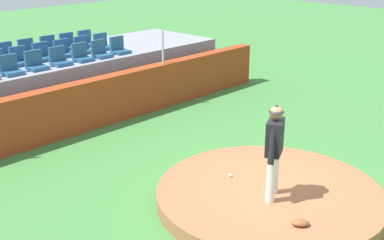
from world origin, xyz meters
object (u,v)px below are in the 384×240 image
(stadium_chair_20, at_px, (86,41))
(stadium_chair_6, at_px, (119,48))
(stadium_chair_13, at_px, (102,44))
(stadium_chair_18, at_px, (50,47))
(stadium_chair_9, at_px, (20,59))
(stadium_chair_10, at_px, (43,55))
(stadium_chair_2, at_px, (36,64))
(stadium_chair_11, at_px, (63,51))
(stadium_chair_4, at_px, (82,55))
(stadium_chair_5, at_px, (101,52))
(pitcher, at_px, (274,145))
(stadium_chair_1, at_px, (11,68))
(stadium_chair_16, at_px, (6,55))
(fielding_glove, at_px, (300,223))
(stadium_chair_3, at_px, (60,59))
(stadium_chair_12, at_px, (83,48))
(baseball, at_px, (230,175))
(stadium_chair_19, at_px, (69,44))
(stadium_chair_17, at_px, (28,51))

(stadium_chair_20, bearing_deg, stadium_chair_6, 90.87)
(stadium_chair_13, bearing_deg, stadium_chair_18, -30.80)
(stadium_chair_9, relative_size, stadium_chair_10, 1.00)
(stadium_chair_6, height_order, stadium_chair_10, same)
(stadium_chair_2, relative_size, stadium_chair_11, 1.00)
(stadium_chair_4, xyz_separation_m, stadium_chair_5, (0.66, -0.00, 0.00))
(pitcher, bearing_deg, stadium_chair_1, 73.66)
(stadium_chair_16, bearing_deg, stadium_chair_4, 130.83)
(fielding_glove, distance_m, stadium_chair_11, 9.26)
(pitcher, height_order, stadium_chair_18, pitcher)
(stadium_chair_3, distance_m, stadium_chair_10, 0.85)
(stadium_chair_9, distance_m, stadium_chair_13, 2.81)
(stadium_chair_9, relative_size, stadium_chair_18, 1.00)
(pitcher, relative_size, stadium_chair_9, 3.60)
(stadium_chair_11, distance_m, stadium_chair_12, 0.69)
(stadium_chair_6, relative_size, stadium_chair_9, 1.00)
(stadium_chair_16, bearing_deg, baseball, 94.31)
(baseball, distance_m, stadium_chair_1, 6.48)
(stadium_chair_10, bearing_deg, stadium_chair_5, 147.62)
(stadium_chair_4, height_order, stadium_chair_9, same)
(stadium_chair_1, height_order, stadium_chair_18, same)
(stadium_chair_12, distance_m, stadium_chair_18, 1.04)
(pitcher, distance_m, stadium_chair_6, 7.68)
(stadium_chair_10, bearing_deg, stadium_chair_6, 158.37)
(pitcher, xyz_separation_m, stadium_chair_20, (2.30, 8.95, 0.37))
(stadium_chair_6, height_order, stadium_chair_19, same)
(pitcher, xyz_separation_m, stadium_chair_4, (0.95, 7.27, 0.37))
(fielding_glove, relative_size, stadium_chair_3, 0.60)
(pitcher, xyz_separation_m, stadium_chair_6, (2.32, 7.31, 0.37))
(stadium_chair_2, height_order, stadium_chair_10, same)
(stadium_chair_11, bearing_deg, stadium_chair_10, -0.97)
(stadium_chair_10, xyz_separation_m, stadium_chair_19, (1.39, 0.82, 0.00))
(stadium_chair_5, xyz_separation_m, stadium_chair_18, (-0.65, 1.69, 0.00))
(fielding_glove, height_order, stadium_chair_16, stadium_chair_16)
(stadium_chair_2, bearing_deg, stadium_chair_18, -130.71)
(pitcher, relative_size, stadium_chair_4, 3.60)
(fielding_glove, bearing_deg, stadium_chair_2, 136.04)
(stadium_chair_6, height_order, stadium_chair_11, same)
(stadium_chair_17, distance_m, stadium_chair_18, 0.73)
(stadium_chair_12, distance_m, stadium_chair_17, 1.60)
(stadium_chair_1, xyz_separation_m, stadium_chair_18, (2.14, 1.68, 0.00))
(stadium_chair_11, xyz_separation_m, stadium_chair_20, (1.39, 0.83, 0.00))
(stadium_chair_1, relative_size, stadium_chair_16, 1.00)
(stadium_chair_3, relative_size, stadium_chair_10, 1.00)
(pitcher, xyz_separation_m, stadium_chair_12, (1.60, 8.13, 0.37))
(baseball, xyz_separation_m, stadium_chair_11, (0.79, 7.04, 1.38))
(pitcher, bearing_deg, baseball, 58.10)
(stadium_chair_5, relative_size, stadium_chair_9, 1.00)
(stadium_chair_2, relative_size, stadium_chair_4, 1.00)
(stadium_chair_10, bearing_deg, stadium_chair_18, -131.41)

